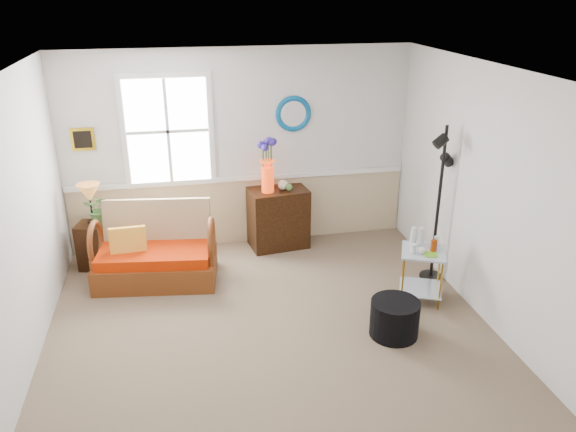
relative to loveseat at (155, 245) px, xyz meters
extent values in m
cube|color=brown|center=(1.15, -1.60, -0.46)|extent=(4.50, 5.00, 0.01)
cube|color=white|center=(1.15, -1.60, 2.14)|extent=(4.50, 5.00, 0.01)
cube|color=silver|center=(1.15, 0.90, 0.84)|extent=(4.50, 0.01, 2.60)
cube|color=silver|center=(1.15, -4.10, 0.84)|extent=(4.50, 0.01, 2.60)
cube|color=silver|center=(-1.10, -1.60, 0.84)|extent=(0.01, 5.00, 2.60)
cube|color=silver|center=(3.40, -1.60, 0.84)|extent=(0.01, 5.00, 2.60)
cube|color=tan|center=(1.15, 0.88, -0.01)|extent=(4.46, 0.02, 0.90)
cube|color=white|center=(1.15, 0.87, 0.46)|extent=(4.46, 0.04, 0.06)
cube|color=gold|center=(-0.77, 0.88, 1.09)|extent=(0.28, 0.03, 0.28)
torus|color=#0D6EBA|center=(1.85, 0.88, 1.29)|extent=(0.47, 0.07, 0.47)
imported|color=#47763A|center=(-0.63, 0.50, 0.28)|extent=(0.43, 0.46, 0.29)
cylinder|color=black|center=(2.36, -1.65, -0.27)|extent=(0.53, 0.53, 0.38)
camera|label=1|loc=(0.35, -6.15, 2.84)|focal=35.00mm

